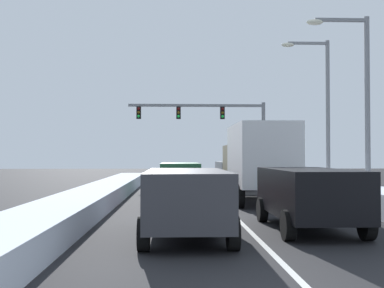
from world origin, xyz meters
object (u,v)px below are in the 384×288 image
(suv_black_right_lane_nearest, at_px, (308,193))
(suv_charcoal_center_lane_nearest, at_px, (187,197))
(suv_gray_right_lane_third, at_px, (234,172))
(box_truck_right_lane_second, at_px, (258,159))
(suv_green_center_lane_third, at_px, (180,176))
(traffic_light_gantry, at_px, (216,121))
(street_lamp_right_far, at_px, (321,102))
(sedan_maroon_center_lane_second, at_px, (188,188))
(street_lamp_right_mid, at_px, (358,91))

(suv_black_right_lane_nearest, height_order, suv_charcoal_center_lane_nearest, same)
(suv_black_right_lane_nearest, xyz_separation_m, suv_gray_right_lane_third, (0.06, 16.87, 0.00))
(box_truck_right_lane_second, relative_size, suv_green_center_lane_third, 1.47)
(box_truck_right_lane_second, xyz_separation_m, traffic_light_gantry, (-0.48, 15.91, 2.82))
(suv_gray_right_lane_third, distance_m, street_lamp_right_far, 7.09)
(box_truck_right_lane_second, bearing_deg, sedan_maroon_center_lane_second, -147.10)
(suv_charcoal_center_lane_nearest, height_order, suv_green_center_lane_third, same)
(traffic_light_gantry, bearing_deg, street_lamp_right_far, -66.21)
(suv_gray_right_lane_third, height_order, suv_green_center_lane_third, same)
(box_truck_right_lane_second, xyz_separation_m, suv_charcoal_center_lane_nearest, (-3.39, -9.20, -0.88))
(sedan_maroon_center_lane_second, height_order, street_lamp_right_far, street_lamp_right_far)
(suv_gray_right_lane_third, height_order, street_lamp_right_far, street_lamp_right_far)
(suv_green_center_lane_third, distance_m, street_lamp_right_mid, 9.85)
(suv_green_center_lane_third, bearing_deg, suv_gray_right_lane_third, 54.92)
(suv_charcoal_center_lane_nearest, bearing_deg, street_lamp_right_far, 61.09)
(sedan_maroon_center_lane_second, distance_m, street_lamp_right_mid, 8.18)
(street_lamp_right_far, bearing_deg, sedan_maroon_center_lane_second, -137.41)
(suv_charcoal_center_lane_nearest, bearing_deg, street_lamp_right_mid, 46.44)
(suv_green_center_lane_third, relative_size, street_lamp_right_far, 0.58)
(suv_black_right_lane_nearest, distance_m, sedan_maroon_center_lane_second, 6.79)
(box_truck_right_lane_second, relative_size, sedan_maroon_center_lane_second, 1.60)
(suv_gray_right_lane_third, bearing_deg, street_lamp_right_mid, -68.93)
(suv_charcoal_center_lane_nearest, relative_size, street_lamp_right_far, 0.58)
(suv_black_right_lane_nearest, height_order, suv_gray_right_lane_third, same)
(street_lamp_right_mid, bearing_deg, traffic_light_gantry, 104.46)
(street_lamp_right_mid, bearing_deg, suv_green_center_lane_third, 144.03)
(street_lamp_right_mid, distance_m, street_lamp_right_far, 6.33)
(suv_black_right_lane_nearest, height_order, street_lamp_right_mid, street_lamp_right_mid)
(suv_green_center_lane_third, bearing_deg, suv_charcoal_center_lane_nearest, -90.01)
(street_lamp_right_mid, bearing_deg, suv_gray_right_lane_third, 111.07)
(box_truck_right_lane_second, height_order, suv_charcoal_center_lane_nearest, box_truck_right_lane_second)
(suv_gray_right_lane_third, relative_size, suv_green_center_lane_third, 1.00)
(suv_black_right_lane_nearest, distance_m, box_truck_right_lane_second, 8.10)
(suv_black_right_lane_nearest, height_order, street_lamp_right_far, street_lamp_right_far)
(suv_charcoal_center_lane_nearest, xyz_separation_m, traffic_light_gantry, (2.91, 25.11, 3.71))
(suv_gray_right_lane_third, bearing_deg, traffic_light_gantry, 94.23)
(suv_green_center_lane_third, xyz_separation_m, traffic_light_gantry, (2.91, 11.99, 3.71))
(suv_gray_right_lane_third, distance_m, street_lamp_right_mid, 11.60)
(suv_gray_right_lane_third, relative_size, sedan_maroon_center_lane_second, 1.09)
(box_truck_right_lane_second, bearing_deg, suv_charcoal_center_lane_nearest, -110.25)
(suv_gray_right_lane_third, xyz_separation_m, traffic_light_gantry, (-0.52, 7.09, 3.71))
(street_lamp_right_far, bearing_deg, traffic_light_gantry, 113.79)
(suv_green_center_lane_third, relative_size, street_lamp_right_mid, 0.62)
(suv_charcoal_center_lane_nearest, xyz_separation_m, street_lamp_right_mid, (7.39, 7.77, 3.72))
(sedan_maroon_center_lane_second, relative_size, street_lamp_right_mid, 0.57)
(street_lamp_right_mid, relative_size, street_lamp_right_far, 0.94)
(street_lamp_right_far, bearing_deg, street_lamp_right_mid, -93.54)
(suv_gray_right_lane_third, relative_size, street_lamp_right_mid, 0.62)
(sedan_maroon_center_lane_second, bearing_deg, suv_gray_right_lane_third, 73.68)
(suv_black_right_lane_nearest, distance_m, suv_charcoal_center_lane_nearest, 3.56)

